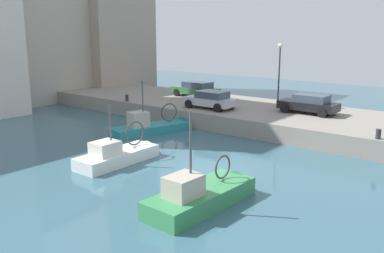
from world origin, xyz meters
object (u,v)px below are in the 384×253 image
Objects in this scene: fishing_boat_white at (122,159)px; fishing_boat_green at (206,201)px; fishing_boat_teal at (155,130)px; quay_streetlamp at (279,64)px; parked_car_green at (196,89)px; mooring_bollard_mid at (378,134)px; mooring_bollard_north at (127,98)px; parked_car_silver at (211,99)px; parked_car_black at (309,104)px.

fishing_boat_green reaches higher than fishing_boat_white.
quay_streetlamp is at bearing -30.87° from fishing_boat_teal.
fishing_boat_teal reaches higher than parked_car_green.
mooring_bollard_mid is 1.00× the size of mooring_bollard_north.
fishing_boat_white is 1.42× the size of parked_car_silver.
fishing_boat_teal reaches higher than mooring_bollard_north.
fishing_boat_teal is 1.36× the size of quay_streetlamp.
fishing_boat_teal is 1.50× the size of parked_car_green.
parked_car_green is at bearing 23.79° from fishing_boat_white.
parked_car_black reaches higher than mooring_bollard_north.
fishing_boat_green reaches higher than mooring_bollard_mid.
parked_car_silver is at bearing 113.03° from parked_car_black.
fishing_boat_white is 0.86× the size of fishing_boat_teal.
parked_car_black is 7.17m from parked_car_silver.
fishing_boat_green is 1.52× the size of parked_car_silver.
fishing_boat_teal reaches higher than mooring_bollard_mid.
mooring_bollard_mid is (-4.52, -5.99, -0.42)m from parked_car_black.
parked_car_black is at bearing -95.95° from parked_car_green.
fishing_boat_green is 21.27m from parked_car_green.
mooring_bollard_mid is at bearing -18.87° from fishing_boat_green.
quay_streetlamp is at bearing -90.18° from parked_car_green.
fishing_boat_green reaches higher than parked_car_silver.
fishing_boat_green is 15.50m from parked_car_black.
fishing_boat_teal reaches higher than fishing_boat_white.
fishing_boat_teal is 6.69m from mooring_bollard_north.
quay_streetlamp is at bearing 57.95° from mooring_bollard_mid.
fishing_boat_green is 1.46× the size of parked_car_black.
fishing_boat_teal is 11.06m from parked_car_black.
mooring_bollard_mid is at bearing -97.74° from parked_car_silver.
fishing_boat_white is 16.08m from parked_car_green.
fishing_boat_teal is 1.09× the size of fishing_boat_green.
fishing_boat_white reaches higher than parked_car_black.
parked_car_silver is at bearing 137.86° from quay_streetlamp.
parked_car_black is 0.85× the size of quay_streetlamp.
fishing_boat_white is at bearing -156.21° from parked_car_green.
fishing_boat_green reaches higher than parked_car_black.
fishing_boat_teal is 14.43m from mooring_bollard_mid.
mooring_bollard_north is 0.11× the size of quay_streetlamp.
quay_streetlamp is (14.60, -1.65, 4.33)m from fishing_boat_white.
parked_car_green is 7.97× the size of mooring_bollard_mid.
parked_car_silver reaches higher than mooring_bollard_north.
fishing_boat_green is at bearing -140.57° from parked_car_green.
fishing_boat_teal is 9.19m from parked_car_green.
quay_streetlamp is at bearing 69.53° from parked_car_black.
parked_car_black is 4.13m from quay_streetlamp.
fishing_boat_white is at bearing -133.81° from mooring_bollard_north.
fishing_boat_white is 10.97m from parked_car_silver.
mooring_bollard_north is (10.70, 16.34, 1.36)m from fishing_boat_green.
fishing_boat_white is 13.00m from mooring_bollard_north.
mooring_bollard_north is 12.70m from quay_streetlamp.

